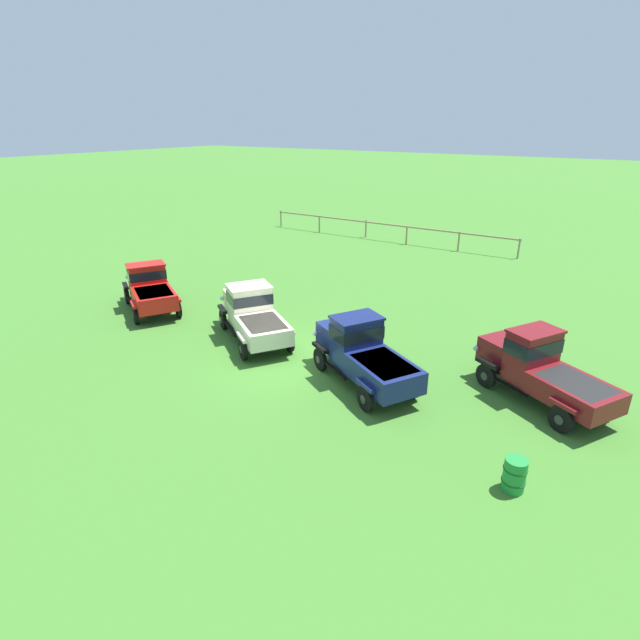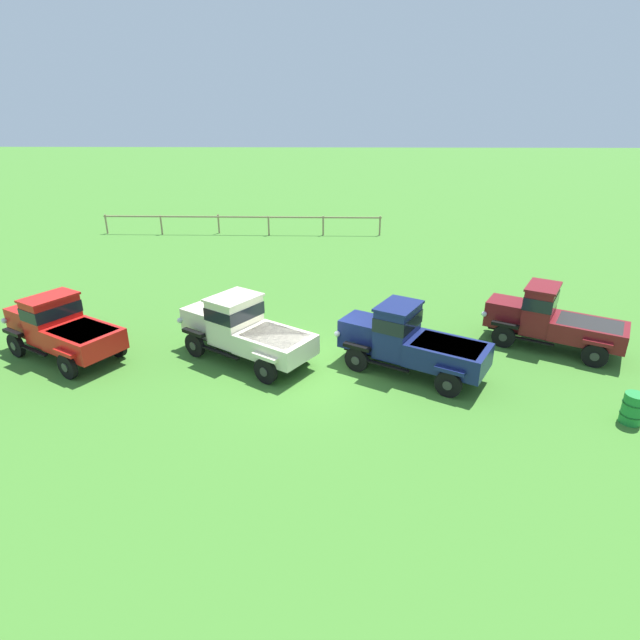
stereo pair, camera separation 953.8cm
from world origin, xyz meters
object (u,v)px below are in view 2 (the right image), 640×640
oil_drum_beside_row (633,409)px  vintage_truck_second_in_line (242,328)px  vintage_truck_midrow_center (408,340)px  vintage_truck_foreground_near (60,327)px  vintage_truck_far_side (550,318)px

oil_drum_beside_row → vintage_truck_second_in_line: bearing=162.1°
vintage_truck_second_in_line → oil_drum_beside_row: vintage_truck_second_in_line is taller
vintage_truck_midrow_center → vintage_truck_second_in_line: bearing=171.6°
oil_drum_beside_row → vintage_truck_foreground_near: bearing=168.4°
vintage_truck_foreground_near → vintage_truck_second_in_line: vintage_truck_second_in_line is taller
vintage_truck_second_in_line → vintage_truck_far_side: bearing=6.5°
vintage_truck_second_in_line → oil_drum_beside_row: size_ratio=5.81×
vintage_truck_second_in_line → vintage_truck_midrow_center: size_ratio=1.03×
vintage_truck_far_side → oil_drum_beside_row: size_ratio=5.49×
vintage_truck_foreground_near → vintage_truck_far_side: (17.02, 1.25, 0.02)m
vintage_truck_foreground_near → vintage_truck_far_side: 17.07m
vintage_truck_second_in_line → vintage_truck_midrow_center: 5.56m
vintage_truck_midrow_center → vintage_truck_far_side: (5.28, 2.03, -0.01)m
oil_drum_beside_row → vintage_truck_far_side: bearing=95.0°
vintage_truck_foreground_near → vintage_truck_far_side: size_ratio=1.02×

